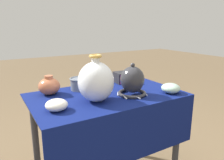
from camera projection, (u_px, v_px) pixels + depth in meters
The scene contains 8 objects.
display_table at pixel (108, 109), 1.44m from camera, with size 0.98×0.60×0.73m.
vase_tall_bulbous at pixel (96, 81), 1.28m from camera, with size 0.21×0.21×0.28m.
vase_dome_bell at pixel (132, 82), 1.40m from camera, with size 0.20×0.20×0.21m.
mosaic_tile_box at pixel (123, 77), 1.72m from camera, with size 0.13×0.13×0.08m.
bowl_shallow_ivory at pixel (57, 105), 1.16m from camera, with size 0.12×0.12×0.06m, color white.
bowl_shallow_celadon at pixel (171, 88), 1.45m from camera, with size 0.13×0.13×0.07m, color #A8CCB7.
jar_round_terracotta at pixel (49, 86), 1.42m from camera, with size 0.14×0.14×0.13m.
cup_wide_slate at pixel (79, 83), 1.52m from camera, with size 0.13×0.13×0.09m.
Camera 1 is at (-0.67, -1.20, 1.17)m, focal length 35.00 mm.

